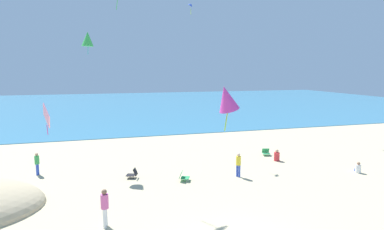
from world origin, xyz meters
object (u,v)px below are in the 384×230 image
person_4 (358,169)px  person_5 (238,163)px  kite_magenta (227,98)px  person_1 (105,205)px  beach_chair_far_left (133,174)px  person_3 (277,156)px  kite_pink (47,116)px  beach_chair_far_right (183,176)px  kite_green (88,39)px  kite_blue (191,5)px  person_0 (37,162)px  beach_chair_mid_beach (266,152)px

person_4 → person_5: size_ratio=0.48×
kite_magenta → person_1: bearing=122.1°
beach_chair_far_left → person_4: bearing=-170.9°
person_3 → kite_pink: size_ratio=0.63×
beach_chair_far_left → beach_chair_far_right: 3.04m
kite_green → kite_blue: size_ratio=1.70×
person_3 → person_4: 5.16m
person_1 → person_5: size_ratio=1.10×
person_0 → kite_pink: kite_pink is taller
beach_chair_far_right → kite_pink: (-6.57, -3.51, 4.28)m
beach_chair_mid_beach → kite_blue: kite_blue is taller
beach_chair_far_right → kite_pink: 8.59m
beach_chair_mid_beach → person_0: size_ratio=0.51×
person_0 → kite_blue: bearing=30.6°
beach_chair_mid_beach → person_1: bearing=-39.6°
kite_green → kite_magenta: bearing=-75.4°
beach_chair_far_left → kite_blue: 13.21m
person_4 → kite_green: bearing=96.1°
beach_chair_far_right → kite_green: kite_green is taller
person_1 → person_4: bearing=27.5°
beach_chair_far_right → kite_magenta: 11.04m
person_1 → person_3: person_1 is taller
person_5 → kite_green: 12.44m
beach_chair_far_left → kite_blue: bearing=-112.9°
beach_chair_far_left → kite_green: (-2.33, 3.70, 8.08)m
kite_blue → person_1: bearing=-121.6°
person_3 → person_5: 4.80m
person_1 → kite_blue: 16.64m
kite_blue → person_5: bearing=-82.0°
beach_chair_far_right → person_0: bearing=179.8°
kite_green → person_4: bearing=-22.3°
person_0 → kite_pink: 8.16m
person_3 → kite_pink: kite_pink is taller
person_4 → person_1: bearing=129.2°
person_5 → person_0: bearing=-47.0°
person_0 → beach_chair_mid_beach: bearing=15.1°
beach_chair_mid_beach → person_4: bearing=48.7°
kite_blue → kite_magenta: size_ratio=0.68×
kite_magenta → person_4: bearing=33.3°
beach_chair_far_right → kite_magenta: bearing=-74.8°
beach_chair_far_left → kite_blue: kite_blue is taller
beach_chair_mid_beach → kite_blue: size_ratio=0.81×
beach_chair_far_left → person_4: (13.64, -2.85, -0.02)m
beach_chair_far_right → beach_chair_far_left: bearing=177.8°
person_1 → person_3: 13.69m
person_0 → kite_green: kite_green is taller
person_4 → kite_blue: (-8.50, 8.22, 10.94)m
person_3 → kite_green: size_ratio=0.57×
kite_pink → kite_green: bearing=80.1°
person_4 → kite_magenta: size_ratio=0.55×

